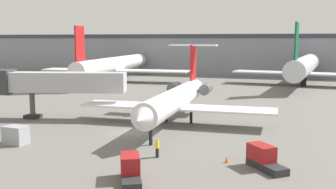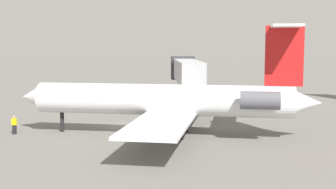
{
  "view_description": "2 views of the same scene",
  "coord_description": "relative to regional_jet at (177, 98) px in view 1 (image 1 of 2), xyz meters",
  "views": [
    {
      "loc": [
        17.51,
        -42.0,
        10.59
      ],
      "look_at": [
        2.81,
        4.56,
        3.83
      ],
      "focal_mm": 43.27,
      "sensor_mm": 36.0,
      "label": 1
    },
    {
      "loc": [
        42.65,
        13.19,
        8.13
      ],
      "look_at": [
        2.21,
        4.86,
        3.53
      ],
      "focal_mm": 48.12,
      "sensor_mm": 36.0,
      "label": 2
    }
  ],
  "objects": [
    {
      "name": "terminal_building",
      "position": [
        -3.64,
        77.3,
        2.68
      ],
      "size": [
        172.65,
        20.92,
        11.88
      ],
      "color": "gray",
      "rests_on": "ground_plane"
    },
    {
      "name": "cargo_container_uld",
      "position": [
        -12.8,
        -14.08,
        -2.35
      ],
      "size": [
        2.46,
        1.79,
        1.85
      ],
      "color": "#999EA8",
      "rests_on": "ground_plane"
    },
    {
      "name": "regional_jet",
      "position": [
        0.0,
        0.0,
        0.0
      ],
      "size": [
        24.35,
        27.2,
        9.73
      ],
      "color": "white",
      "rests_on": "ground_plane"
    },
    {
      "name": "baggage_tug_lead",
      "position": [
        2.37,
        -20.43,
        -2.44
      ],
      "size": [
        2.98,
        4.21,
        1.9
      ],
      "color": "#262628",
      "rests_on": "ground_plane"
    },
    {
      "name": "ground_plane",
      "position": [
        -3.64,
        -5.46,
        -3.33
      ],
      "size": [
        400.0,
        400.0,
        0.1
      ],
      "primitive_type": "cube",
      "color": "#66635E"
    },
    {
      "name": "ground_crew_marshaller",
      "position": [
        2.33,
        -14.12,
        -2.42
      ],
      "size": [
        0.31,
        0.43,
        1.69
      ],
      "color": "black",
      "rests_on": "ground_plane"
    },
    {
      "name": "parked_airliner_west_end",
      "position": [
        -28.84,
        43.83,
        0.86
      ],
      "size": [
        37.15,
        43.94,
        13.09
      ],
      "color": "white",
      "rests_on": "ground_plane"
    },
    {
      "name": "parked_airliner_west_mid",
      "position": [
        15.71,
        48.49,
        1.14
      ],
      "size": [
        32.18,
        37.99,
        13.64
      ],
      "color": "silver",
      "rests_on": "ground_plane"
    },
    {
      "name": "baggage_tug_trailing",
      "position": [
        11.69,
        -14.44,
        -2.44
      ],
      "size": [
        3.66,
        3.95,
        1.9
      ],
      "color": "#262628",
      "rests_on": "ground_plane"
    },
    {
      "name": "traffic_cone_near",
      "position": [
        8.55,
        -13.84,
        -3.0
      ],
      "size": [
        0.36,
        0.36,
        0.55
      ],
      "color": "orange",
      "rests_on": "ground_plane"
    },
    {
      "name": "jet_bridge",
      "position": [
        -16.87,
        -1.41,
        1.53
      ],
      "size": [
        17.72,
        7.08,
        6.49
      ],
      "color": "#ADADB2",
      "rests_on": "ground_plane"
    }
  ]
}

